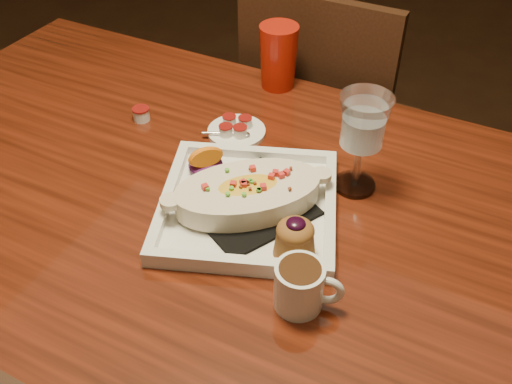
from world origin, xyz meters
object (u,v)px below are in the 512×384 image
at_px(plate, 251,200).
at_px(coffee_mug, 301,285).
at_px(table, 208,230).
at_px(saucer, 235,130).
at_px(red_tumbler, 278,57).
at_px(goblet, 363,127).
at_px(chair_far, 325,127).

relative_size(plate, coffee_mug, 3.80).
distance_m(table, plate, 0.16).
bearing_deg(saucer, red_tumbler, 91.54).
distance_m(goblet, red_tumbler, 0.39).
distance_m(coffee_mug, saucer, 0.45).
bearing_deg(chair_far, table, 90.00).
bearing_deg(red_tumbler, chair_far, 78.78).
height_order(table, red_tumbler, red_tumbler).
bearing_deg(saucer, goblet, -9.45).
bearing_deg(red_tumbler, plate, -70.64).
relative_size(chair_far, coffee_mug, 9.12).
relative_size(plate, goblet, 2.04).
relative_size(table, chair_far, 1.61).
distance_m(chair_far, goblet, 0.66).
bearing_deg(coffee_mug, table, 132.96).
bearing_deg(chair_far, red_tumbler, 78.78).
height_order(table, chair_far, chair_far).
xyz_separation_m(saucer, red_tumbler, (-0.01, 0.21, 0.06)).
relative_size(chair_far, plate, 2.40).
height_order(goblet, saucer, goblet).
height_order(saucer, red_tumbler, red_tumbler).
relative_size(chair_far, red_tumbler, 6.38).
xyz_separation_m(table, chair_far, (-0.00, 0.63, -0.15)).
bearing_deg(chair_far, goblet, 115.69).
xyz_separation_m(chair_far, coffee_mug, (0.25, -0.78, 0.28)).
distance_m(saucer, red_tumbler, 0.22).
bearing_deg(goblet, chair_far, 115.69).
relative_size(coffee_mug, saucer, 0.85).
height_order(coffee_mug, saucer, coffee_mug).
distance_m(chair_far, red_tumbler, 0.39).
height_order(chair_far, saucer, chair_far).
xyz_separation_m(coffee_mug, goblet, (-0.02, 0.29, 0.09)).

